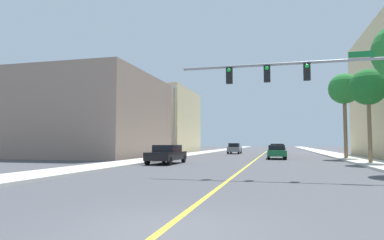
% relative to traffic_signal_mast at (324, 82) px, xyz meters
% --- Properties ---
extents(ground, '(192.00, 192.00, 0.00)m').
position_rel_traffic_signal_mast_xyz_m(ground, '(-4.31, 31.28, -4.53)').
color(ground, '#47474C').
extents(sidewalk_left, '(3.05, 168.00, 0.15)m').
position_rel_traffic_signal_mast_xyz_m(sidewalk_left, '(-13.53, 31.28, -4.46)').
color(sidewalk_left, beige).
rests_on(sidewalk_left, ground).
extents(sidewalk_right, '(3.05, 168.00, 0.15)m').
position_rel_traffic_signal_mast_xyz_m(sidewalk_right, '(4.91, 31.28, -4.46)').
color(sidewalk_right, beige).
rests_on(sidewalk_right, ground).
extents(lane_marking_center, '(0.16, 144.00, 0.01)m').
position_rel_traffic_signal_mast_xyz_m(lane_marking_center, '(-4.31, 31.28, -4.53)').
color(lane_marking_center, yellow).
rests_on(lane_marking_center, ground).
extents(building_left_near, '(13.34, 16.11, 9.41)m').
position_rel_traffic_signal_mast_xyz_m(building_left_near, '(-22.85, 18.49, 0.17)').
color(building_left_near, gray).
rests_on(building_left_near, ground).
extents(building_left_far, '(14.94, 14.94, 10.41)m').
position_rel_traffic_signal_mast_xyz_m(building_left_far, '(-23.65, 36.85, 0.67)').
color(building_left_far, beige).
rests_on(building_left_far, ground).
extents(traffic_signal_mast, '(10.84, 0.36, 5.87)m').
position_rel_traffic_signal_mast_xyz_m(traffic_signal_mast, '(0.00, 0.00, 0.00)').
color(traffic_signal_mast, gray).
rests_on(traffic_signal_mast, sidewalk_right).
extents(street_lamp, '(0.56, 0.28, 7.39)m').
position_rel_traffic_signal_mast_xyz_m(street_lamp, '(-12.51, 16.14, -0.27)').
color(street_lamp, gray).
rests_on(street_lamp, sidewalk_left).
extents(palm_mid, '(2.78, 2.78, 7.16)m').
position_rel_traffic_signal_mast_xyz_m(palm_mid, '(4.62, 11.34, 1.32)').
color(palm_mid, brown).
rests_on(palm_mid, sidewalk_right).
extents(palm_far, '(3.06, 3.06, 8.44)m').
position_rel_traffic_signal_mast_xyz_m(palm_far, '(4.35, 19.34, 2.42)').
color(palm_far, brown).
rests_on(palm_far, sidewalk_right).
extents(car_red, '(1.97, 4.32, 1.47)m').
position_rel_traffic_signal_mast_xyz_m(car_red, '(-2.29, 26.96, -3.77)').
color(car_red, red).
rests_on(car_red, ground).
extents(car_gray, '(1.77, 4.47, 1.55)m').
position_rel_traffic_signal_mast_xyz_m(car_gray, '(-8.38, 32.58, -3.74)').
color(car_gray, slate).
rests_on(car_gray, ground).
extents(car_black, '(2.02, 4.60, 1.46)m').
position_rel_traffic_signal_mast_xyz_m(car_black, '(-10.58, 8.04, -3.77)').
color(car_black, black).
rests_on(car_black, ground).
extents(car_white, '(1.86, 4.36, 1.48)m').
position_rel_traffic_signal_mast_xyz_m(car_white, '(-2.35, 36.33, -3.78)').
color(car_white, white).
rests_on(car_white, ground).
extents(car_green, '(1.95, 4.58, 1.39)m').
position_rel_traffic_signal_mast_xyz_m(car_green, '(-2.36, 18.26, -3.80)').
color(car_green, '#196638').
rests_on(car_green, ground).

